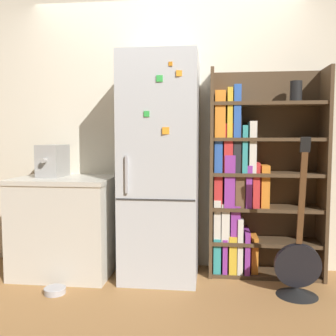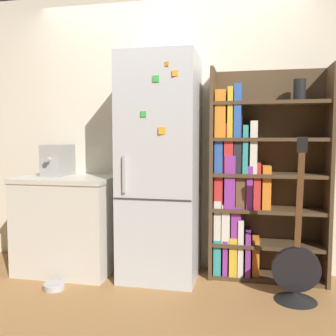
{
  "view_description": "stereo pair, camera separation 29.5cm",
  "coord_description": "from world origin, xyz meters",
  "px_view_note": "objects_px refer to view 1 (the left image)",
  "views": [
    {
      "loc": [
        0.44,
        -3.07,
        1.23
      ],
      "look_at": [
        0.07,
        0.15,
        0.96
      ],
      "focal_mm": 40.0,
      "sensor_mm": 36.0,
      "label": 1
    },
    {
      "loc": [
        0.74,
        -3.02,
        1.23
      ],
      "look_at": [
        0.07,
        0.15,
        0.96
      ],
      "focal_mm": 40.0,
      "sensor_mm": 36.0,
      "label": 2
    }
  ],
  "objects_px": {
    "bookshelf": "(250,180)",
    "pet_bowl": "(55,290)",
    "guitar": "(297,274)",
    "refrigerator": "(160,168)",
    "espresso_machine": "(53,161)"
  },
  "relations": [
    {
      "from": "bookshelf",
      "to": "pet_bowl",
      "type": "relative_size",
      "value": 10.6
    },
    {
      "from": "bookshelf",
      "to": "pet_bowl",
      "type": "xyz_separation_m",
      "value": [
        -1.56,
        -0.64,
        -0.83
      ]
    },
    {
      "from": "bookshelf",
      "to": "espresso_machine",
      "type": "height_order",
      "value": "bookshelf"
    },
    {
      "from": "espresso_machine",
      "to": "guitar",
      "type": "height_order",
      "value": "guitar"
    },
    {
      "from": "guitar",
      "to": "pet_bowl",
      "type": "distance_m",
      "value": 1.9
    },
    {
      "from": "refrigerator",
      "to": "bookshelf",
      "type": "relative_size",
      "value": 1.06
    },
    {
      "from": "guitar",
      "to": "bookshelf",
      "type": "bearing_deg",
      "value": 125.74
    },
    {
      "from": "guitar",
      "to": "pet_bowl",
      "type": "height_order",
      "value": "guitar"
    },
    {
      "from": "pet_bowl",
      "to": "guitar",
      "type": "bearing_deg",
      "value": 5.49
    },
    {
      "from": "refrigerator",
      "to": "espresso_machine",
      "type": "height_order",
      "value": "refrigerator"
    },
    {
      "from": "refrigerator",
      "to": "pet_bowl",
      "type": "bearing_deg",
      "value": -148.34
    },
    {
      "from": "guitar",
      "to": "refrigerator",
      "type": "bearing_deg",
      "value": 165.05
    },
    {
      "from": "bookshelf",
      "to": "pet_bowl",
      "type": "height_order",
      "value": "bookshelf"
    },
    {
      "from": "refrigerator",
      "to": "guitar",
      "type": "relative_size",
      "value": 1.56
    },
    {
      "from": "refrigerator",
      "to": "espresso_machine",
      "type": "relative_size",
      "value": 5.15
    }
  ]
}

